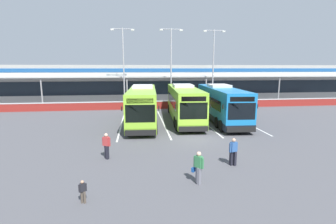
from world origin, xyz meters
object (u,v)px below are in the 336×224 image
object	(u,v)px
lamp_post_west	(124,62)
coach_bus_leftmost	(143,105)
pedestrian_in_dark_coat	(106,145)
pedestrian_child	(83,191)
coach_bus_centre	(221,104)
lamp_post_centre	(171,63)
pedestrian_with_handbag	(198,167)
pedestrian_near_bin	(233,151)
coach_bus_left_centre	(184,104)
lamp_post_east	(213,63)

from	to	relation	value
lamp_post_west	coach_bus_leftmost	bearing A→B (deg)	-78.14
coach_bus_leftmost	pedestrian_in_dark_coat	xyz separation A→B (m)	(-2.47, -9.97, -0.91)
coach_bus_leftmost	pedestrian_in_dark_coat	world-z (taller)	coach_bus_leftmost
pedestrian_child	pedestrian_in_dark_coat	bearing A→B (deg)	85.75
pedestrian_child	lamp_post_west	distance (m)	26.91
coach_bus_centre	lamp_post_centre	distance (m)	12.18
pedestrian_with_handbag	pedestrian_near_bin	world-z (taller)	same
coach_bus_leftmost	coach_bus_left_centre	distance (m)	4.43
pedestrian_in_dark_coat	pedestrian_child	world-z (taller)	pedestrian_in_dark_coat
coach_bus_left_centre	coach_bus_centre	xyz separation A→B (m)	(3.85, -0.68, 0.00)
lamp_post_east	pedestrian_with_handbag	bearing A→B (deg)	-108.62
coach_bus_left_centre	pedestrian_with_handbag	bearing A→B (deg)	-98.05
coach_bus_left_centre	pedestrian_near_bin	bearing A→B (deg)	-87.85
pedestrian_near_bin	lamp_post_east	distance (m)	24.35
coach_bus_leftmost	pedestrian_near_bin	xyz separation A→B (m)	(4.86, -11.98, -0.91)
pedestrian_with_handbag	lamp_post_east	size ratio (longest dim) A/B	0.15
coach_bus_centre	lamp_post_west	size ratio (longest dim) A/B	1.12
coach_bus_left_centre	lamp_post_centre	world-z (taller)	lamp_post_centre
pedestrian_in_dark_coat	lamp_post_east	size ratio (longest dim) A/B	0.15
coach_bus_leftmost	coach_bus_centre	size ratio (longest dim) A/B	1.00
coach_bus_left_centre	lamp_post_east	xyz separation A→B (m)	(6.34, 10.36, 4.50)
pedestrian_in_dark_coat	coach_bus_leftmost	bearing A→B (deg)	76.06
lamp_post_west	lamp_post_east	size ratio (longest dim) A/B	1.00
coach_bus_leftmost	coach_bus_centre	bearing A→B (deg)	-0.04
pedestrian_child	pedestrian_with_handbag	bearing A→B (deg)	12.45
pedestrian_in_dark_coat	pedestrian_near_bin	world-z (taller)	same
coach_bus_leftmost	lamp_post_centre	xyz separation A→B (m)	(4.38, 10.64, 4.50)
coach_bus_leftmost	pedestrian_with_handbag	world-z (taller)	coach_bus_leftmost
coach_bus_centre	pedestrian_near_bin	xyz separation A→B (m)	(-3.37, -11.97, -0.91)
coach_bus_centre	pedestrian_near_bin	size ratio (longest dim) A/B	7.57
lamp_post_west	pedestrian_in_dark_coat	bearing A→B (deg)	-90.31
pedestrian_child	lamp_post_east	distance (m)	29.97
coach_bus_leftmost	lamp_post_east	world-z (taller)	lamp_post_east
coach_bus_left_centre	lamp_post_east	bearing A→B (deg)	58.52
pedestrian_with_handbag	pedestrian_in_dark_coat	bearing A→B (deg)	140.55
lamp_post_west	lamp_post_centre	xyz separation A→B (m)	(6.74, -0.59, 0.00)
coach_bus_leftmost	lamp_post_centre	world-z (taller)	lamp_post_centre
lamp_post_west	lamp_post_centre	distance (m)	6.77
pedestrian_with_handbag	lamp_post_west	size ratio (longest dim) A/B	0.15
pedestrian_with_handbag	lamp_post_east	bearing A→B (deg)	71.38
coach_bus_left_centre	pedestrian_child	xyz separation A→B (m)	(-7.24, -15.73, -1.24)
pedestrian_child	lamp_post_west	size ratio (longest dim) A/B	0.09
pedestrian_in_dark_coat	lamp_post_west	world-z (taller)	lamp_post_west
pedestrian_in_dark_coat	lamp_post_centre	bearing A→B (deg)	71.60
coach_bus_left_centre	pedestrian_with_handbag	world-z (taller)	coach_bus_left_centre
coach_bus_leftmost	pedestrian_child	xyz separation A→B (m)	(-2.85, -15.06, -1.24)
coach_bus_leftmost	coach_bus_centre	xyz separation A→B (m)	(8.23, -0.01, 0.00)
coach_bus_centre	pedestrian_in_dark_coat	distance (m)	14.65
pedestrian_in_dark_coat	lamp_post_east	xyz separation A→B (m)	(13.20, 21.00, 5.42)
coach_bus_leftmost	lamp_post_east	distance (m)	16.03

